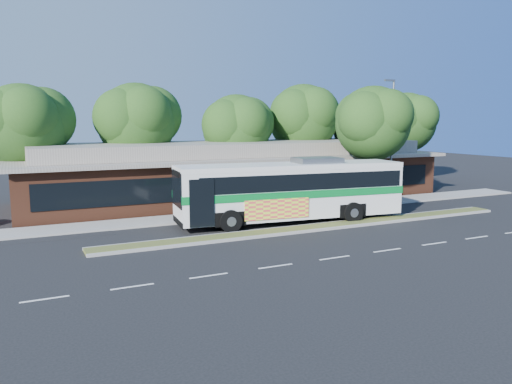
% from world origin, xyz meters
% --- Properties ---
extents(ground, '(120.00, 120.00, 0.00)m').
position_xyz_m(ground, '(0.00, 0.00, 0.00)').
color(ground, black).
rests_on(ground, ground).
extents(median_strip, '(26.00, 1.10, 0.15)m').
position_xyz_m(median_strip, '(0.00, 0.60, 0.07)').
color(median_strip, '#424F21').
rests_on(median_strip, ground).
extents(sidewalk, '(44.00, 2.60, 0.12)m').
position_xyz_m(sidewalk, '(0.00, 6.40, 0.06)').
color(sidewalk, gray).
rests_on(sidewalk, ground).
extents(plaza_building, '(33.20, 11.20, 4.45)m').
position_xyz_m(plaza_building, '(0.00, 12.99, 2.13)').
color(plaza_building, '#5B2E1C').
rests_on(plaza_building, ground).
extents(lamp_post, '(0.93, 0.18, 9.07)m').
position_xyz_m(lamp_post, '(9.56, 6.00, 4.90)').
color(lamp_post, slate).
rests_on(lamp_post, ground).
extents(tree_bg_a, '(6.47, 5.80, 8.63)m').
position_xyz_m(tree_bg_a, '(-14.58, 15.14, 5.87)').
color(tree_bg_a, black).
rests_on(tree_bg_a, ground).
extents(tree_bg_b, '(6.69, 6.00, 9.00)m').
position_xyz_m(tree_bg_b, '(-6.57, 16.14, 6.14)').
color(tree_bg_b, black).
rests_on(tree_bg_b, ground).
extents(tree_bg_c, '(6.24, 5.60, 8.26)m').
position_xyz_m(tree_bg_c, '(1.40, 15.13, 5.59)').
color(tree_bg_c, black).
rests_on(tree_bg_c, ground).
extents(tree_bg_d, '(6.91, 6.20, 9.37)m').
position_xyz_m(tree_bg_d, '(8.45, 16.15, 6.42)').
color(tree_bg_d, black).
rests_on(tree_bg_d, ground).
extents(tree_bg_e, '(6.47, 5.80, 8.50)m').
position_xyz_m(tree_bg_e, '(14.42, 15.14, 5.74)').
color(tree_bg_e, black).
rests_on(tree_bg_e, ground).
extents(tree_bg_f, '(6.69, 6.00, 8.92)m').
position_xyz_m(tree_bg_f, '(20.43, 16.14, 6.06)').
color(tree_bg_f, black).
rests_on(tree_bg_f, ground).
extents(transit_bus, '(14.05, 4.44, 3.88)m').
position_xyz_m(transit_bus, '(-0.73, 2.80, 2.16)').
color(transit_bus, silver).
rests_on(transit_bus, ground).
extents(sidewalk_tree, '(6.04, 5.42, 8.61)m').
position_xyz_m(sidewalk_tree, '(8.33, 6.33, 6.03)').
color(sidewalk_tree, black).
rests_on(sidewalk_tree, ground).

